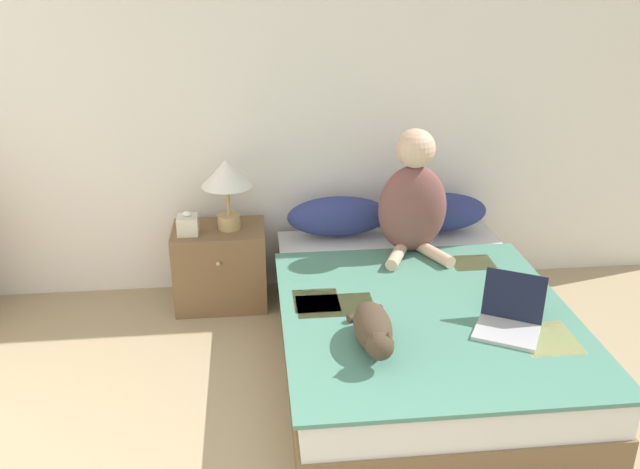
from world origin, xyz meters
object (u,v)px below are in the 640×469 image
at_px(pillow_near, 338,216).
at_px(cat_tabby, 374,330).
at_px(laptop_open, 509,319).
at_px(person_sitting, 413,200).
at_px(bed, 416,330).
at_px(nightstand, 221,266).
at_px(tissue_box, 188,225).
at_px(pillow_far, 437,212).
at_px(table_lamp, 227,178).

bearing_deg(pillow_near, cat_tabby, -90.33).
bearing_deg(cat_tabby, laptop_open, 99.05).
relative_size(person_sitting, laptop_open, 1.89).
distance_m(bed, laptop_open, 0.56).
distance_m(pillow_near, cat_tabby, 1.28).
height_order(nightstand, tissue_box, tissue_box).
height_order(pillow_near, pillow_far, same).
bearing_deg(tissue_box, laptop_open, -34.92).
bearing_deg(pillow_far, table_lamp, -177.33).
distance_m(cat_tabby, nightstand, 1.45).
bearing_deg(nightstand, bed, -36.73).
bearing_deg(bed, cat_tabby, -125.07).
bearing_deg(nightstand, tissue_box, -159.25).
bearing_deg(cat_tabby, pillow_far, 155.60).
distance_m(bed, pillow_far, 0.94).
bearing_deg(cat_tabby, person_sitting, 159.88).
distance_m(person_sitting, tissue_box, 1.31).
relative_size(nightstand, tissue_box, 3.92).
xyz_separation_m(pillow_near, tissue_box, (-0.90, -0.12, 0.03)).
bearing_deg(pillow_near, person_sitting, -35.78).
distance_m(laptop_open, tissue_box, 1.89).
distance_m(nightstand, table_lamp, 0.57).
xyz_separation_m(laptop_open, nightstand, (-1.38, 1.14, -0.21)).
bearing_deg(nightstand, person_sitting, -11.61).
distance_m(bed, person_sitting, 0.76).
xyz_separation_m(person_sitting, nightstand, (-1.12, 0.23, -0.47)).
bearing_deg(laptop_open, person_sitting, 134.97).
bearing_deg(person_sitting, pillow_near, 144.22).
xyz_separation_m(person_sitting, laptop_open, (0.26, -0.91, -0.26)).
relative_size(bed, tissue_box, 13.82).
height_order(bed, nightstand, nightstand).
bearing_deg(laptop_open, pillow_far, 120.65).
relative_size(person_sitting, cat_tabby, 1.29).
bearing_deg(tissue_box, pillow_far, 4.40).
relative_size(pillow_near, nightstand, 1.14).
xyz_separation_m(table_lamp, tissue_box, (-0.24, -0.06, -0.26)).
relative_size(pillow_far, nightstand, 1.14).
bearing_deg(pillow_far, cat_tabby, -116.14).
relative_size(pillow_near, cat_tabby, 1.11).
xyz_separation_m(bed, laptop_open, (0.34, -0.37, 0.26)).
distance_m(pillow_far, laptop_open, 1.20).
bearing_deg(person_sitting, tissue_box, 172.67).
height_order(person_sitting, laptop_open, person_sitting).
relative_size(person_sitting, table_lamp, 1.70).
bearing_deg(pillow_near, tissue_box, -172.59).
xyz_separation_m(pillow_far, nightstand, (-1.35, -0.05, -0.28)).
xyz_separation_m(pillow_near, cat_tabby, (-0.01, -1.28, -0.03)).
bearing_deg(laptop_open, pillow_near, 147.80).
bearing_deg(table_lamp, bed, -38.35).
relative_size(pillow_far, table_lamp, 1.46).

